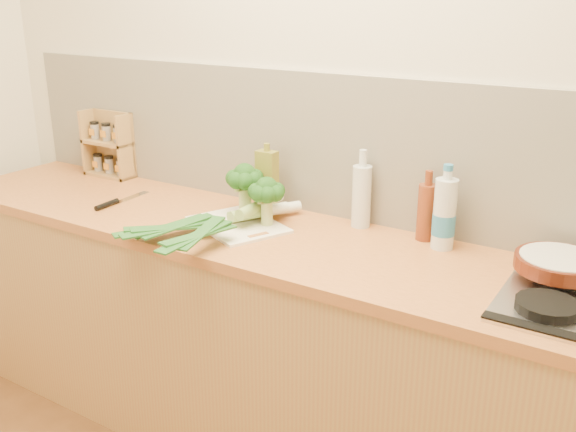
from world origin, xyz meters
name	(u,v)px	position (x,y,z in m)	size (l,w,h in m)	color
room_shell	(334,147)	(0.00, 1.49, 1.17)	(3.50, 3.50, 3.50)	beige
counter	(293,350)	(0.00, 1.20, 0.45)	(3.20, 0.62, 0.90)	#AB8647
chopping_board	(238,225)	(-0.24, 1.20, 0.91)	(0.35, 0.26, 0.01)	white
broccoli_left	(245,179)	(-0.28, 1.30, 1.05)	(0.14, 0.15, 0.20)	#A6B469
broccoli_right	(267,192)	(-0.14, 1.24, 1.03)	(0.13, 0.14, 0.18)	#A6B469
leek_front	(233,217)	(-0.26, 1.19, 0.93)	(0.40, 0.64, 0.04)	white
leek_mid	(227,218)	(-0.24, 1.13, 0.95)	(0.33, 0.59, 0.04)	white
leek_back	(239,215)	(-0.19, 1.14, 0.97)	(0.10, 0.68, 0.04)	white
chefs_knife	(113,203)	(-0.82, 1.13, 0.91)	(0.04, 0.30, 0.02)	silver
skillet	(560,263)	(0.86, 1.31, 0.96)	(0.38, 0.26, 0.04)	#521C0D
spice_rack	(110,148)	(-1.15, 1.44, 1.03)	(0.25, 0.10, 0.30)	tan
oil_tin	(267,181)	(-0.24, 1.39, 1.02)	(0.08, 0.05, 0.27)	olive
glass_bottle	(362,195)	(0.14, 1.44, 1.02)	(0.07, 0.07, 0.29)	silver
amber_bottle	(426,211)	(0.39, 1.44, 1.00)	(0.06, 0.06, 0.25)	maroon
water_bottle	(444,216)	(0.47, 1.39, 1.01)	(0.08, 0.08, 0.27)	silver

